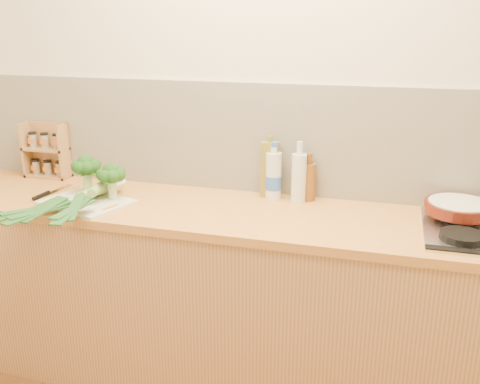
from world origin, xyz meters
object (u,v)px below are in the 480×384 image
(chopping_board, at_px, (87,202))
(skillet, at_px, (460,207))
(spice_rack, at_px, (48,154))
(chefs_knife, at_px, (46,194))

(chopping_board, bearing_deg, skillet, 26.04)
(chopping_board, height_order, spice_rack, spice_rack)
(skillet, height_order, spice_rack, spice_rack)
(chopping_board, distance_m, chefs_knife, 0.26)
(chefs_knife, height_order, skillet, skillet)
(chefs_knife, relative_size, skillet, 0.70)
(chopping_board, height_order, skillet, skillet)
(spice_rack, bearing_deg, skillet, -3.34)
(chefs_knife, height_order, spice_rack, spice_rack)
(chopping_board, height_order, chefs_knife, chefs_knife)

